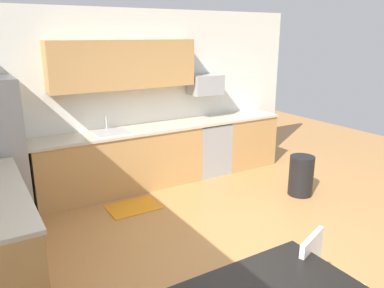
{
  "coord_description": "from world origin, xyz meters",
  "views": [
    {
      "loc": [
        -2.35,
        -2.89,
        2.33
      ],
      "look_at": [
        0.0,
        1.0,
        1.0
      ],
      "focal_mm": 35.32,
      "sensor_mm": 36.0,
      "label": 1
    }
  ],
  "objects_px": {
    "chair_near_table": "(322,280)",
    "microwave": "(205,85)",
    "trash_bin": "(301,176)",
    "oven_range": "(208,147)"
  },
  "relations": [
    {
      "from": "microwave",
      "to": "trash_bin",
      "type": "distance_m",
      "value": 2.13
    },
    {
      "from": "chair_near_table",
      "to": "microwave",
      "type": "bearing_deg",
      "value": 70.46
    },
    {
      "from": "chair_near_table",
      "to": "trash_bin",
      "type": "xyz_separation_m",
      "value": [
        1.96,
        2.05,
        -0.2
      ]
    },
    {
      "from": "oven_range",
      "to": "microwave",
      "type": "height_order",
      "value": "microwave"
    },
    {
      "from": "oven_range",
      "to": "chair_near_table",
      "type": "bearing_deg",
      "value": -110.04
    },
    {
      "from": "microwave",
      "to": "chair_near_table",
      "type": "relative_size",
      "value": 0.64
    },
    {
      "from": "oven_range",
      "to": "chair_near_table",
      "type": "distance_m",
      "value": 3.81
    },
    {
      "from": "trash_bin",
      "to": "chair_near_table",
      "type": "bearing_deg",
      "value": -133.77
    },
    {
      "from": "oven_range",
      "to": "trash_bin",
      "type": "distance_m",
      "value": 1.67
    },
    {
      "from": "microwave",
      "to": "trash_bin",
      "type": "bearing_deg",
      "value": -67.99
    }
  ]
}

